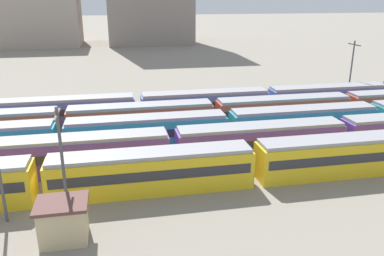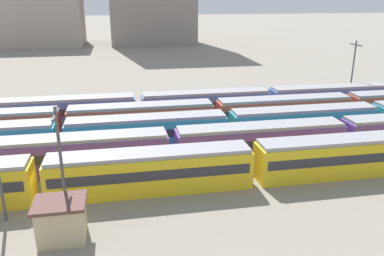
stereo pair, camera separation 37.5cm
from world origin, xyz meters
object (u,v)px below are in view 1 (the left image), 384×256
object	(u,v)px
train_track_2	(303,122)
train_track_3	(347,107)
train_track_0	(152,171)
signal_hut	(63,221)
catenary_pole_0	(62,157)
catenary_pole_1	(351,69)
train_track_1	(261,141)
train_track_4	(383,95)

from	to	relation	value
train_track_2	train_track_3	bearing A→B (deg)	29.68
train_track_0	signal_hut	distance (m)	9.32
train_track_0	train_track_2	bearing A→B (deg)	28.19
catenary_pole_0	catenary_pole_1	world-z (taller)	catenary_pole_1
train_track_1	train_track_3	world-z (taller)	same
train_track_4	signal_hut	xyz separation A→B (m)	(-44.79, -27.06, -0.35)
train_track_0	catenary_pole_1	size ratio (longest dim) A/B	5.66
train_track_0	train_track_4	world-z (taller)	same
train_track_1	catenary_pole_1	distance (m)	29.16
catenary_pole_0	catenary_pole_1	distance (m)	49.04
train_track_1	train_track_3	size ratio (longest dim) A/B	0.50
train_track_0	train_track_2	xyz separation A→B (m)	(19.40, 10.40, 0.00)
train_track_4	signal_hut	world-z (taller)	train_track_4
train_track_2	catenary_pole_0	size ratio (longest dim) A/B	10.46
train_track_0	train_track_4	xyz separation A→B (m)	(37.91, 20.80, 0.00)
train_track_4	train_track_3	bearing A→B (deg)	-151.00
signal_hut	train_track_2	bearing A→B (deg)	32.37
train_track_2	train_track_3	size ratio (longest dim) A/B	0.83
train_track_1	train_track_4	bearing A→B (deg)	31.08
train_track_0	train_track_1	bearing A→B (deg)	23.37
train_track_1	train_track_2	bearing A→B (deg)	35.20
train_track_1	train_track_3	xyz separation A→B (m)	(16.49, 10.40, 0.00)
train_track_2	catenary_pole_0	xyz separation A→B (m)	(-26.41, -13.26, 3.10)
train_track_2	signal_hut	distance (m)	31.13
train_track_3	catenary_pole_1	distance (m)	10.69
train_track_0	signal_hut	bearing A→B (deg)	-137.70
train_track_4	catenary_pole_1	world-z (taller)	catenary_pole_1
train_track_1	catenary_pole_1	size ratio (longest dim) A/B	5.66
train_track_4	catenary_pole_0	bearing A→B (deg)	-152.22
train_track_1	train_track_4	size ratio (longest dim) A/B	0.50
train_track_2	train_track_4	xyz separation A→B (m)	(18.50, 10.40, 0.00)
train_track_2	catenary_pole_1	xyz separation A→B (m)	(14.57, 13.67, 3.57)
signal_hut	train_track_3	bearing A→B (deg)	31.69
train_track_4	train_track_1	bearing A→B (deg)	-148.92
train_track_0	catenary_pole_1	xyz separation A→B (m)	(33.97, 24.07, 3.57)
train_track_1	train_track_2	xyz separation A→B (m)	(7.37, 5.20, 0.00)
train_track_0	train_track_2	distance (m)	22.02
train_track_2	signal_hut	bearing A→B (deg)	-147.63
train_track_3	catenary_pole_0	world-z (taller)	catenary_pole_0
signal_hut	catenary_pole_0	bearing A→B (deg)	92.04
train_track_2	train_track_0	bearing A→B (deg)	-151.81
train_track_2	catenary_pole_0	bearing A→B (deg)	-153.35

